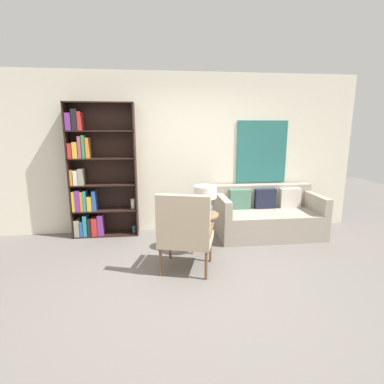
{
  "coord_description": "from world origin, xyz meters",
  "views": [
    {
      "loc": [
        -0.32,
        -3.15,
        1.79
      ],
      "look_at": [
        0.17,
        0.96,
        0.9
      ],
      "focal_mm": 28.0,
      "sensor_mm": 36.0,
      "label": 1
    }
  ],
  "objects_px": {
    "bookshelf": "(94,178)",
    "side_table": "(201,218)",
    "armchair": "(185,229)",
    "couch": "(267,216)",
    "table_lamp": "(205,197)"
  },
  "relations": [
    {
      "from": "bookshelf",
      "to": "side_table",
      "type": "xyz_separation_m",
      "value": [
        1.65,
        -0.89,
        -0.47
      ]
    },
    {
      "from": "armchair",
      "to": "side_table",
      "type": "relative_size",
      "value": 1.78
    },
    {
      "from": "couch",
      "to": "table_lamp",
      "type": "height_order",
      "value": "table_lamp"
    },
    {
      "from": "couch",
      "to": "bookshelf",
      "type": "bearing_deg",
      "value": 174.39
    },
    {
      "from": "couch",
      "to": "side_table",
      "type": "bearing_deg",
      "value": -153.68
    },
    {
      "from": "armchair",
      "to": "couch",
      "type": "distance_m",
      "value": 1.99
    },
    {
      "from": "armchair",
      "to": "bookshelf",
      "type": "bearing_deg",
      "value": 131.41
    },
    {
      "from": "bookshelf",
      "to": "table_lamp",
      "type": "distance_m",
      "value": 1.94
    },
    {
      "from": "armchair",
      "to": "side_table",
      "type": "bearing_deg",
      "value": 65.37
    },
    {
      "from": "side_table",
      "to": "table_lamp",
      "type": "xyz_separation_m",
      "value": [
        0.06,
        0.0,
        0.31
      ]
    },
    {
      "from": "bookshelf",
      "to": "couch",
      "type": "relative_size",
      "value": 1.28
    },
    {
      "from": "side_table",
      "to": "table_lamp",
      "type": "distance_m",
      "value": 0.32
    },
    {
      "from": "couch",
      "to": "armchair",
      "type": "bearing_deg",
      "value": -140.67
    },
    {
      "from": "couch",
      "to": "table_lamp",
      "type": "relative_size",
      "value": 4.22
    },
    {
      "from": "armchair",
      "to": "couch",
      "type": "xyz_separation_m",
      "value": [
        1.53,
        1.25,
        -0.26
      ]
    }
  ]
}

